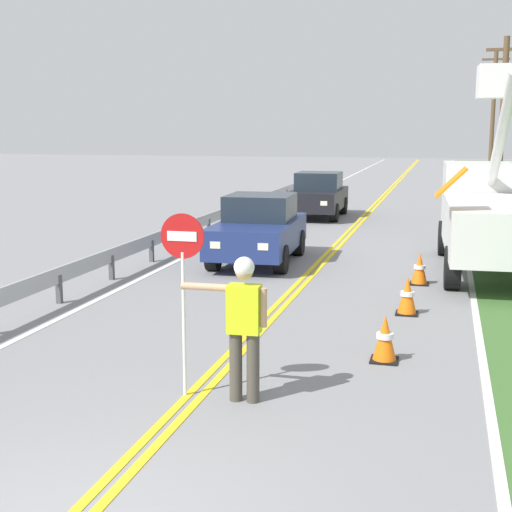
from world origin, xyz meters
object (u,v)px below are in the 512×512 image
flagger_worker (243,320)px  utility_pole_mid (503,115)px  stop_sign_paddle (183,264)px  utility_pole_far (493,112)px  oncoming_sedan_nearest (259,230)px  utility_bucket_truck (494,211)px  oncoming_sedan_second (318,195)px  traffic_cone_tail (420,269)px  traffic_cone_mid (407,296)px  traffic_cone_lead (385,339)px

flagger_worker → utility_pole_mid: size_ratio=0.24×
stop_sign_paddle → utility_pole_far: 44.60m
stop_sign_paddle → oncoming_sedan_nearest: size_ratio=0.56×
utility_bucket_truck → utility_pole_far: (1.76, 34.28, 3.05)m
flagger_worker → oncoming_sedan_second: (-2.37, 18.90, -0.21)m
oncoming_sedan_second → traffic_cone_tail: size_ratio=5.90×
utility_pole_mid → traffic_cone_mid: size_ratio=10.82×
flagger_worker → oncoming_sedan_nearest: flagger_worker is taller
flagger_worker → utility_pole_far: bearing=83.3°
oncoming_sedan_second → utility_pole_mid: 12.25m
traffic_cone_lead → traffic_cone_tail: (0.29, 5.51, 0.00)m
utility_pole_mid → utility_pole_far: utility_pole_far is taller
oncoming_sedan_nearest → oncoming_sedan_second: (-0.18, 9.68, 0.00)m
flagger_worker → utility_pole_mid: (4.78, 28.34, 2.92)m
utility_pole_far → oncoming_sedan_second: bearing=-106.8°
utility_bucket_truck → oncoming_sedan_second: 10.81m
oncoming_sedan_second → utility_pole_mid: bearing=52.9°
utility_pole_far → traffic_cone_mid: (-3.48, -39.24, -4.10)m
utility_bucket_truck → traffic_cone_lead: size_ratio=9.85×
utility_pole_mid → traffic_cone_mid: 23.96m
flagger_worker → utility_bucket_truck: bearing=70.6°
utility_bucket_truck → traffic_cone_lead: bearing=-103.6°
traffic_cone_mid → stop_sign_paddle: bearing=-117.2°
oncoming_sedan_second → utility_pole_far: utility_pole_far is taller
stop_sign_paddle → utility_pole_far: (5.98, 44.11, 2.73)m
stop_sign_paddle → traffic_cone_mid: bearing=62.8°
stop_sign_paddle → oncoming_sedan_second: stop_sign_paddle is taller
utility_bucket_truck → utility_pole_far: utility_pole_far is taller
oncoming_sedan_nearest → traffic_cone_mid: oncoming_sedan_nearest is taller
utility_pole_far → flagger_worker: bearing=-96.7°
flagger_worker → oncoming_sedan_second: size_ratio=0.44×
utility_bucket_truck → traffic_cone_mid: (-1.72, -4.96, -1.06)m
traffic_cone_lead → stop_sign_paddle: bearing=-138.9°
oncoming_sedan_nearest → oncoming_sedan_second: 9.69m
utility_pole_mid → traffic_cone_tail: bearing=-98.0°
oncoming_sedan_second → oncoming_sedan_nearest: bearing=-88.9°
utility_bucket_truck → oncoming_sedan_nearest: bearing=-173.9°
stop_sign_paddle → traffic_cone_mid: size_ratio=3.33×
oncoming_sedan_nearest → traffic_cone_lead: size_ratio=5.96×
oncoming_sedan_second → utility_pole_far: 26.56m
utility_pole_mid → traffic_cone_tail: utility_pole_mid is taller
utility_bucket_truck → traffic_cone_lead: utility_bucket_truck is taller
stop_sign_paddle → utility_pole_far: size_ratio=0.27×
flagger_worker → utility_pole_mid: utility_pole_mid is taller
stop_sign_paddle → utility_pole_mid: (5.55, 28.35, 2.26)m
oncoming_sedan_nearest → utility_pole_mid: (6.97, 19.12, 3.13)m
oncoming_sedan_nearest → utility_pole_far: size_ratio=0.49×
traffic_cone_tail → oncoming_sedan_nearest: bearing=157.4°
traffic_cone_lead → traffic_cone_mid: bearing=86.6°
utility_pole_far → traffic_cone_tail: (-3.36, -36.56, -4.10)m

